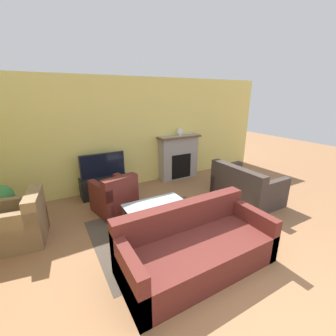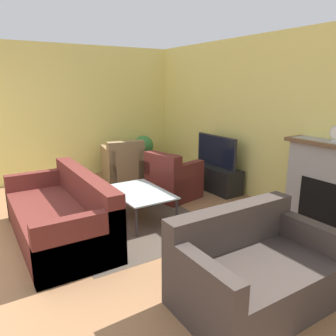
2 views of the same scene
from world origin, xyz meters
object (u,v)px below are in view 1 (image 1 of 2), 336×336
couch_loveseat (245,187)px  potted_plant (1,201)px  coffee_table (157,207)px  mantel_clock (180,131)px  couch_sectional (195,247)px  tv (103,165)px  armchair_accent (115,198)px  armchair_by_window (19,225)px

couch_loveseat → potted_plant: 4.80m
couch_loveseat → coffee_table: 2.24m
couch_loveseat → mantel_clock: bearing=15.1°
couch_sectional → tv: bearing=99.3°
couch_sectional → armchair_accent: (-0.51, 2.02, 0.02)m
couch_loveseat → armchair_by_window: 4.40m
couch_loveseat → armchair_by_window: (-4.35, 0.69, 0.01)m
armchair_accent → potted_plant: 1.94m
armchair_by_window → potted_plant: bearing=-148.7°
coffee_table → armchair_by_window: bearing=162.0°
armchair_by_window → mantel_clock: (3.82, 1.26, 1.03)m
coffee_table → mantel_clock: mantel_clock is taller
couch_sectional → mantel_clock: (1.69, 3.08, 1.04)m
armchair_by_window → potted_plant: (-0.26, 0.63, 0.22)m
couch_sectional → couch_loveseat: (2.22, 1.13, 0.01)m
armchair_by_window → mantel_clock: bearing=117.1°
mantel_clock → potted_plant: bearing=-171.2°
potted_plant → mantel_clock: (4.08, 0.63, 0.80)m
tv → potted_plant: bearing=-165.4°
armchair_accent → coffee_table: 1.03m
potted_plant → couch_loveseat: bearing=-15.9°
couch_sectional → potted_plant: 3.43m
coffee_table → potted_plant: 2.72m
mantel_clock → tv: bearing=-176.5°
coffee_table → potted_plant: size_ratio=1.36×
armchair_by_window → potted_plant: 0.72m
couch_sectional → potted_plant: (-2.39, 2.45, 0.24)m
armchair_accent → coffee_table: size_ratio=0.81×
couch_sectional → coffee_table: bearing=90.8°
coffee_table → armchair_accent: bearing=119.2°
couch_sectional → potted_plant: couch_sectional is taller
couch_loveseat → coffee_table: bearing=90.0°
armchair_accent → armchair_by_window: bearing=-5.8°
tv → couch_loveseat: size_ratio=0.70×
couch_sectional → coffee_table: size_ratio=1.93×
tv → mantel_clock: bearing=3.5°
couch_sectional → armchair_accent: size_ratio=2.37×
armchair_by_window → coffee_table: size_ratio=0.82×
coffee_table → mantel_clock: size_ratio=4.99×
mantel_clock → armchair_accent: bearing=-154.4°
armchair_by_window → armchair_accent: 1.63m
couch_loveseat → potted_plant: size_ratio=1.78×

